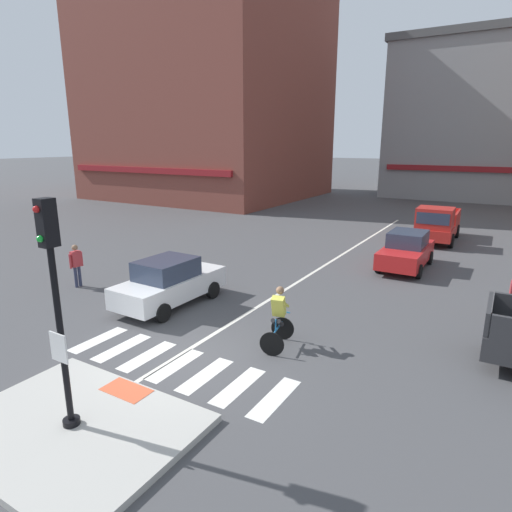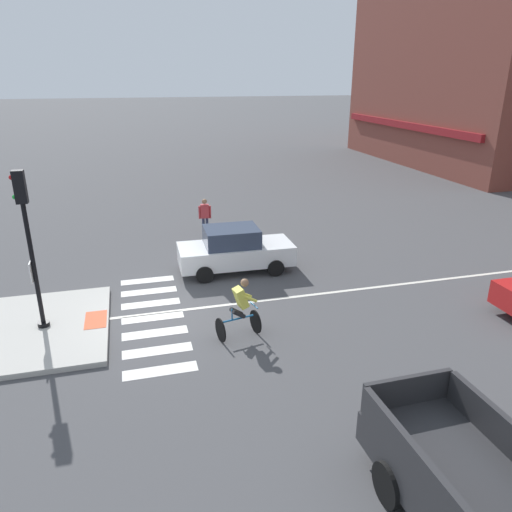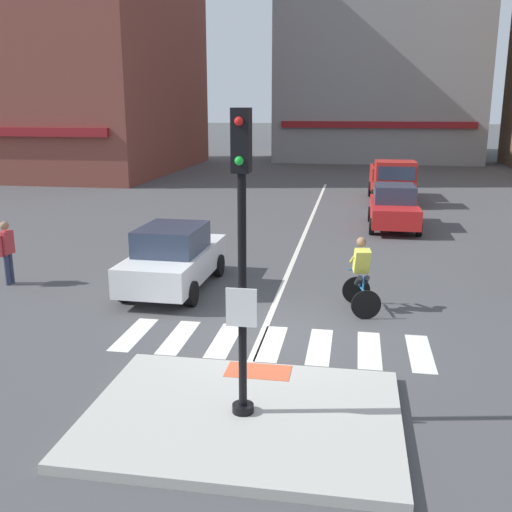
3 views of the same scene
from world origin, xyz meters
TOP-DOWN VIEW (x-y plane):
  - ground_plane at (0.00, 0.00)m, footprint 300.00×300.00m
  - traffic_island at (0.00, -3.40)m, footprint 4.61×3.46m
  - tactile_pad_front at (0.00, -2.02)m, footprint 1.10×0.60m
  - signal_pole at (0.00, -3.41)m, footprint 0.44×0.38m
  - crosswalk_stripe_a at (-2.84, -0.42)m, footprint 0.44×1.80m
  - crosswalk_stripe_b at (-1.89, -0.42)m, footprint 0.44×1.80m
  - crosswalk_stripe_c at (-0.95, -0.42)m, footprint 0.44×1.80m
  - crosswalk_stripe_d at (0.00, -0.42)m, footprint 0.44×1.80m
  - crosswalk_stripe_e at (0.95, -0.42)m, footprint 0.44×1.80m
  - crosswalk_stripe_f at (1.89, -0.42)m, footprint 0.44×1.80m
  - crosswalk_stripe_g at (2.84, -0.42)m, footprint 0.44×1.80m
  - lane_centre_line at (-0.25, 10.00)m, footprint 0.14×28.00m
  - building_corner_left at (-21.01, 29.53)m, footprint 20.44×18.99m
  - building_corner_right at (2.97, 44.72)m, footprint 17.11×16.63m
  - car_red_eastbound_far at (2.98, 11.52)m, footprint 1.85×4.10m
  - car_white_westbound_near at (-2.95, 2.74)m, footprint 1.91×4.14m
  - pickup_truck_red_eastbound_distant at (3.25, 17.81)m, footprint 2.16×5.15m
  - cyclist at (1.71, 1.85)m, footprint 0.87×1.20m
  - pedestrian_at_curb_left at (-7.32, 2.37)m, footprint 0.26×0.55m

SIDE VIEW (x-z plane):
  - ground_plane at x=0.00m, z-range 0.00..0.00m
  - crosswalk_stripe_a at x=-2.84m, z-range 0.00..0.01m
  - crosswalk_stripe_b at x=-1.89m, z-range 0.00..0.01m
  - crosswalk_stripe_c at x=-0.95m, z-range 0.00..0.01m
  - crosswalk_stripe_d at x=0.00m, z-range 0.00..0.01m
  - crosswalk_stripe_e at x=0.95m, z-range 0.00..0.01m
  - crosswalk_stripe_f at x=1.89m, z-range 0.00..0.01m
  - crosswalk_stripe_g at x=2.84m, z-range 0.00..0.01m
  - lane_centre_line at x=-0.25m, z-range 0.00..0.01m
  - traffic_island at x=0.00m, z-range 0.00..0.15m
  - tactile_pad_front at x=0.00m, z-range 0.15..0.16m
  - car_red_eastbound_far at x=2.98m, z-range -0.01..1.63m
  - car_white_westbound_near at x=-2.95m, z-range -0.01..1.63m
  - cyclist at x=1.71m, z-range 0.03..1.71m
  - pickup_truck_red_eastbound_distant at x=3.25m, z-range -0.06..2.02m
  - pedestrian_at_curb_left at x=-7.32m, z-range 0.15..1.82m
  - signal_pole at x=0.00m, z-range 0.60..4.96m
  - building_corner_right at x=2.97m, z-range 0.02..15.33m
  - building_corner_left at x=-21.01m, z-range 0.02..21.29m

